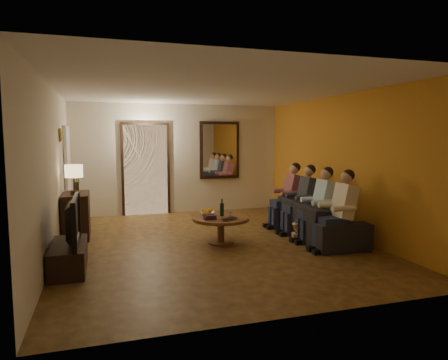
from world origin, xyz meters
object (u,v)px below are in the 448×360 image
object	(u,v)px
person_a	(341,214)
laptop	(231,219)
tv	(67,221)
table_lamp	(74,180)
person_c	(304,202)
sofa	(317,219)
person_d	(290,198)
dresser	(76,215)
coffee_table	(221,230)
person_b	(321,207)
tv_stand	(69,257)
bowl	(207,214)
wine_bottle	(222,207)
dog	(307,225)

from	to	relation	value
person_a	laptop	bearing A→B (deg)	155.91
tv	table_lamp	bearing A→B (deg)	0.00
tv	person_c	distance (m)	4.19
sofa	person_d	xyz separation A→B (m)	(-0.10, 0.90, 0.27)
dresser	sofa	size ratio (longest dim) A/B	0.40
person_d	coffee_table	xyz separation A→B (m)	(-1.69, -0.81, -0.38)
laptop	tv	bearing A→B (deg)	156.28
laptop	person_b	bearing A→B (deg)	-38.42
tv_stand	person_b	size ratio (longest dim) A/B	0.92
sofa	person_a	size ratio (longest dim) A/B	1.88
person_c	bowl	size ratio (longest dim) A/B	4.63
tv	person_b	bearing A→B (deg)	-85.04
dresser	wine_bottle	bearing A→B (deg)	-23.48
table_lamp	laptop	size ratio (longest dim) A/B	1.64
sofa	bowl	xyz separation A→B (m)	(-1.97, 0.31, 0.15)
dog	coffee_table	size ratio (longest dim) A/B	0.58
person_b	coffee_table	distance (m)	1.78
person_a	dresser	bearing A→B (deg)	152.20
person_a	bowl	bearing A→B (deg)	147.10
person_a	person_b	size ratio (longest dim) A/B	1.00
sofa	person_c	size ratio (longest dim) A/B	1.88
wine_bottle	tv_stand	bearing A→B (deg)	-160.82
tv_stand	bowl	xyz separation A→B (m)	(2.21, 0.97, 0.30)
person_b	wine_bottle	distance (m)	1.72
coffee_table	dresser	bearing A→B (deg)	154.11
person_b	laptop	bearing A→B (deg)	175.95
wine_bottle	person_b	bearing A→B (deg)	-16.68
dog	wine_bottle	world-z (taller)	wine_bottle
tv_stand	bowl	world-z (taller)	bowl
person_b	coffee_table	size ratio (longest dim) A/B	1.24
tv_stand	dog	distance (m)	3.89
bowl	tv	bearing A→B (deg)	-156.32
bowl	person_d	bearing A→B (deg)	17.39
tv	laptop	bearing A→B (deg)	-79.35
sofa	coffee_table	distance (m)	1.80
coffee_table	wine_bottle	xyz separation A→B (m)	(0.05, 0.10, 0.38)
person_b	laptop	distance (m)	1.60
person_c	person_d	bearing A→B (deg)	90.00
laptop	table_lamp	bearing A→B (deg)	119.52
person_a	sofa	bearing A→B (deg)	83.66
tv	person_d	xyz separation A→B (m)	(4.08, 1.55, -0.09)
person_c	laptop	distance (m)	1.67
person_a	person_d	bearing A→B (deg)	90.00
tv	wine_bottle	xyz separation A→B (m)	(2.44, 0.85, -0.08)
person_a	person_b	xyz separation A→B (m)	(0.00, 0.60, 0.00)
dresser	dog	world-z (taller)	dresser
person_a	wine_bottle	xyz separation A→B (m)	(-1.64, 1.09, 0.01)
person_a	bowl	size ratio (longest dim) A/B	4.63
tv_stand	tv	distance (m)	0.50
coffee_table	tv	bearing A→B (deg)	-162.61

